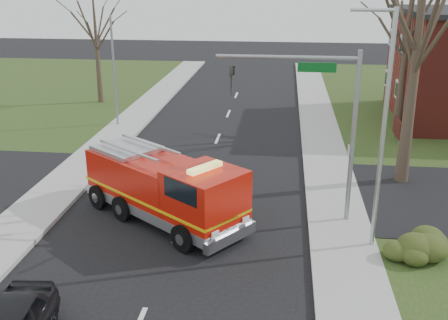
# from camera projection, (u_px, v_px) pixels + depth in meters

# --- Properties ---
(ground) EXTENTS (120.00, 120.00, 0.00)m
(ground) POSITION_uv_depth(u_px,v_px,m) (178.00, 231.00, 20.21)
(ground) COLOR black
(ground) RESTS_ON ground
(sidewalk_right) EXTENTS (2.40, 80.00, 0.15)m
(sidewalk_right) POSITION_uv_depth(u_px,v_px,m) (342.00, 238.00, 19.51)
(sidewalk_right) COLOR #969690
(sidewalk_right) RESTS_ON ground
(sidewalk_left) EXTENTS (2.40, 80.00, 0.15)m
(sidewalk_left) POSITION_uv_depth(u_px,v_px,m) (26.00, 221.00, 20.86)
(sidewalk_left) COLOR #969690
(sidewalk_left) RESTS_ON ground
(health_center_sign) EXTENTS (0.12, 2.00, 1.40)m
(health_center_sign) POSITION_uv_depth(u_px,v_px,m) (397.00, 128.00, 30.47)
(health_center_sign) COLOR #451210
(health_center_sign) RESTS_ON ground
(hedge_corner) EXTENTS (2.80, 2.00, 0.90)m
(hedge_corner) POSITION_uv_depth(u_px,v_px,m) (428.00, 243.00, 18.11)
(hedge_corner) COLOR #304017
(hedge_corner) RESTS_ON lawn_right
(bare_tree_near) EXTENTS (6.00, 6.00, 12.00)m
(bare_tree_near) POSITION_uv_depth(u_px,v_px,m) (420.00, 22.00, 22.30)
(bare_tree_near) COLOR #33261E
(bare_tree_near) RESTS_ON ground
(bare_tree_far) EXTENTS (5.25, 5.25, 10.50)m
(bare_tree_far) POSITION_uv_depth(u_px,v_px,m) (408.00, 25.00, 30.87)
(bare_tree_far) COLOR #33261E
(bare_tree_far) RESTS_ON ground
(bare_tree_left) EXTENTS (4.50, 4.50, 9.00)m
(bare_tree_left) POSITION_uv_depth(u_px,v_px,m) (95.00, 29.00, 38.14)
(bare_tree_left) COLOR #33261E
(bare_tree_left) RESTS_ON ground
(traffic_signal_mast) EXTENTS (5.29, 0.18, 6.80)m
(traffic_signal_mast) POSITION_uv_depth(u_px,v_px,m) (320.00, 106.00, 19.47)
(traffic_signal_mast) COLOR gray
(traffic_signal_mast) RESTS_ON ground
(streetlight_pole) EXTENTS (1.48, 0.16, 8.40)m
(streetlight_pole) POSITION_uv_depth(u_px,v_px,m) (382.00, 127.00, 17.44)
(streetlight_pole) COLOR #B7BABF
(streetlight_pole) RESTS_ON ground
(utility_pole_far) EXTENTS (0.14, 0.14, 7.00)m
(utility_pole_far) POSITION_uv_depth(u_px,v_px,m) (114.00, 72.00, 32.87)
(utility_pole_far) COLOR gray
(utility_pole_far) RESTS_ON ground
(fire_engine) EXTENTS (7.26, 6.32, 2.92)m
(fire_engine) POSITION_uv_depth(u_px,v_px,m) (165.00, 190.00, 20.66)
(fire_engine) COLOR red
(fire_engine) RESTS_ON ground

